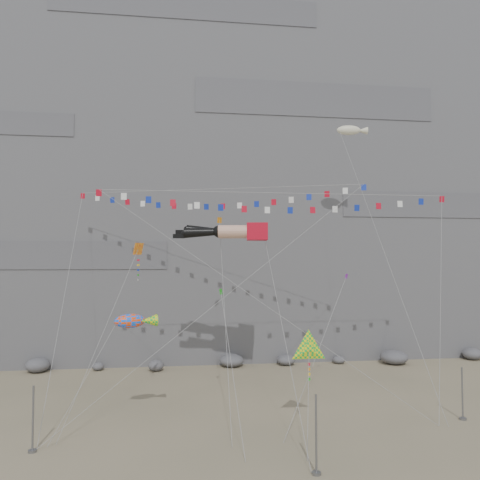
{
  "coord_description": "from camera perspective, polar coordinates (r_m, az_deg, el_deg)",
  "views": [
    {
      "loc": [
        -5.61,
        -33.61,
        11.4
      ],
      "look_at": [
        -0.12,
        9.0,
        13.32
      ],
      "focal_mm": 35.0,
      "sensor_mm": 36.0,
      "label": 1
    }
  ],
  "objects": [
    {
      "name": "flag_banner_upper",
      "position": [
        44.48,
        -3.14,
        6.2
      ],
      "size": [
        25.91,
        18.37,
        25.65
      ],
      "color": "red",
      "rests_on": "ground"
    },
    {
      "name": "ground",
      "position": [
        35.93,
        2.17,
        -21.05
      ],
      "size": [
        120.0,
        120.0,
        0.0
      ],
      "primitive_type": "plane",
      "color": "gray",
      "rests_on": "ground"
    },
    {
      "name": "anchor_pole_center",
      "position": [
        27.38,
        9.27,
        -22.34
      ],
      "size": [
        0.12,
        0.12,
        4.24
      ],
      "primitive_type": "cylinder",
      "color": "slate",
      "rests_on": "ground"
    },
    {
      "name": "cliff",
      "position": [
        67.24,
        -2.43,
        9.12
      ],
      "size": [
        80.0,
        28.0,
        50.0
      ],
      "primitive_type": "cube",
      "color": "slate",
      "rests_on": "ground"
    },
    {
      "name": "talus_boulders",
      "position": [
        52.06,
        -1.03,
        -14.53
      ],
      "size": [
        60.0,
        3.0,
        1.2
      ],
      "primitive_type": null,
      "color": "slate",
      "rests_on": "ground"
    },
    {
      "name": "legs_kite",
      "position": [
        40.52,
        -1.07,
        0.99
      ],
      "size": [
        8.3,
        17.18,
        20.45
      ],
      "rotation": [
        0.0,
        0.0,
        -0.15
      ],
      "color": "red",
      "rests_on": "ground"
    },
    {
      "name": "small_kite_b",
      "position": [
        41.9,
        12.69,
        -4.73
      ],
      "size": [
        8.64,
        11.15,
        16.63
      ],
      "color": "purple",
      "rests_on": "ground"
    },
    {
      "name": "harlequin_kite",
      "position": [
        36.78,
        -12.31,
        -1.12
      ],
      "size": [
        5.42,
        7.18,
        14.39
      ],
      "color": "red",
      "rests_on": "ground"
    },
    {
      "name": "fish_windsock",
      "position": [
        33.46,
        -13.28,
        -9.61
      ],
      "size": [
        6.44,
        3.83,
        8.99
      ],
      "color": "#FF470D",
      "rests_on": "ground"
    },
    {
      "name": "flag_banner_lower",
      "position": [
        39.95,
        4.76,
        5.71
      ],
      "size": [
        29.63,
        8.22,
        21.14
      ],
      "color": "red",
      "rests_on": "ground"
    },
    {
      "name": "small_kite_a",
      "position": [
        43.05,
        -2.5,
        2.1
      ],
      "size": [
        1.23,
        14.94,
        20.77
      ],
      "color": "orange",
      "rests_on": "ground"
    },
    {
      "name": "blimp_windsock",
      "position": [
        49.59,
        13.14,
        12.82
      ],
      "size": [
        3.68,
        15.18,
        28.48
      ],
      "color": "#ECE7C2",
      "rests_on": "ground"
    },
    {
      "name": "small_kite_c",
      "position": [
        37.12,
        -2.29,
        -6.66
      ],
      "size": [
        1.06,
        11.05,
        13.76
      ],
      "color": "#1BA719",
      "rests_on": "ground"
    },
    {
      "name": "delta_kite",
      "position": [
        32.87,
        8.41,
        -13.07
      ],
      "size": [
        2.92,
        5.16,
        7.69
      ],
      "color": "yellow",
      "rests_on": "ground"
    },
    {
      "name": "anchor_pole_right",
      "position": [
        38.81,
        25.48,
        -16.53
      ],
      "size": [
        0.12,
        0.12,
        3.73
      ],
      "primitive_type": "cylinder",
      "color": "slate",
      "rests_on": "ground"
    },
    {
      "name": "anchor_pole_left",
      "position": [
        32.35,
        -23.93,
        -19.31
      ],
      "size": [
        0.12,
        0.12,
        3.92
      ],
      "primitive_type": "cylinder",
      "color": "slate",
      "rests_on": "ground"
    }
  ]
}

